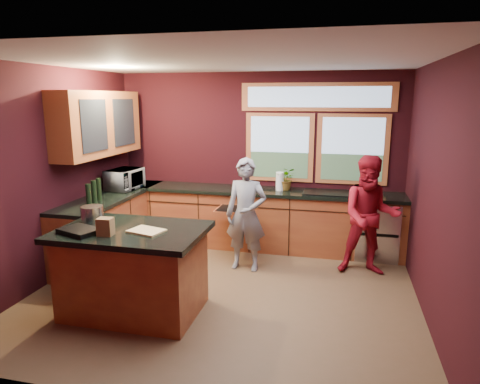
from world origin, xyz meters
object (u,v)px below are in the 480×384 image
(person_red, at_px, (370,216))
(island, at_px, (134,270))
(person_grey, at_px, (246,215))
(cutting_board, at_px, (146,231))
(stock_pot, at_px, (92,214))

(person_red, bearing_deg, island, -150.26)
(island, relative_size, person_grey, 1.01)
(island, distance_m, person_grey, 1.76)
(cutting_board, bearing_deg, person_grey, 64.49)
(island, xyz_separation_m, person_grey, (0.92, 1.47, 0.29))
(island, xyz_separation_m, person_red, (2.54, 1.68, 0.32))
(person_grey, distance_m, cutting_board, 1.69)
(person_red, bearing_deg, person_grey, -176.12)
(person_red, bearing_deg, stock_pot, -157.41)
(cutting_board, relative_size, stock_pot, 1.46)
(stock_pot, bearing_deg, island, -15.26)
(cutting_board, height_order, stock_pot, stock_pot)
(person_red, distance_m, stock_pot, 3.46)
(person_grey, bearing_deg, stock_pot, -135.21)
(person_grey, height_order, person_red, person_red)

